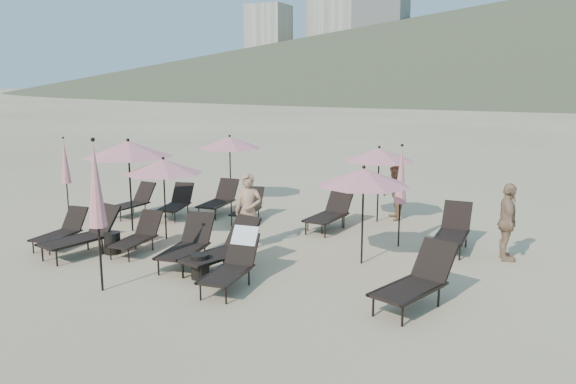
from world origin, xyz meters
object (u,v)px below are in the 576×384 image
at_px(lounger_8, 219,199).
at_px(lounger_0, 62,230).
at_px(umbrella_closed_2, 65,162).
at_px(lounger_6, 133,201).
at_px(umbrella_open_2, 364,177).
at_px(lounger_4, 233,261).
at_px(lounger_5, 417,280).
at_px(umbrella_open_0, 128,149).
at_px(lounger_2, 188,243).
at_px(lounger_9, 330,212).
at_px(lounger_10, 333,211).
at_px(lounger_1, 138,235).
at_px(umbrella_open_4, 379,155).
at_px(beachgoer_c, 507,222).
at_px(lounger_12, 248,207).
at_px(side_table_0, 112,243).
at_px(beachgoer_a, 249,211).
at_px(lounger_3, 223,248).
at_px(lounger_7, 176,202).
at_px(beachgoer_b, 394,193).
at_px(umbrella_open_1, 163,166).
at_px(lounger_13, 83,234).
at_px(lounger_11, 453,229).
at_px(umbrella_closed_0, 96,186).
at_px(umbrella_open_3, 230,143).
at_px(umbrella_closed_1, 401,176).

bearing_deg(lounger_8, lounger_0, -114.00).
xyz_separation_m(lounger_8, umbrella_closed_2, (-3.72, -2.25, 1.17)).
xyz_separation_m(lounger_6, umbrella_open_2, (7.47, -1.39, 1.46)).
distance_m(lounger_4, lounger_5, 3.40).
bearing_deg(umbrella_open_0, lounger_2, -29.19).
distance_m(lounger_0, lounger_9, 6.66).
bearing_deg(lounger_5, lounger_10, 144.94).
bearing_deg(lounger_6, lounger_1, -43.31).
bearing_deg(umbrella_open_0, umbrella_open_4, 34.40).
relative_size(lounger_1, beachgoer_c, 0.90).
distance_m(lounger_12, beachgoer_c, 6.89).
bearing_deg(lounger_12, side_table_0, -118.96).
distance_m(umbrella_open_4, umbrella_closed_2, 8.88).
bearing_deg(beachgoer_a, lounger_3, -92.14).
xyz_separation_m(lounger_12, side_table_0, (-1.24, -4.03, -0.16)).
distance_m(side_table_0, beachgoer_a, 3.17).
relative_size(lounger_7, beachgoer_b, 1.08).
xyz_separation_m(lounger_7, umbrella_open_0, (-0.08, -1.81, 1.73)).
relative_size(lounger_1, umbrella_open_1, 0.75).
distance_m(lounger_4, lounger_8, 6.17).
height_order(lounger_1, lounger_8, lounger_8).
height_order(lounger_1, lounger_5, lounger_5).
xyz_separation_m(lounger_13, umbrella_open_0, (-0.44, 2.10, 1.67)).
bearing_deg(lounger_11, lounger_6, -177.92).
bearing_deg(lounger_12, umbrella_closed_0, -99.43).
xyz_separation_m(umbrella_open_0, umbrella_open_4, (5.49, 3.76, -0.27)).
relative_size(lounger_9, umbrella_closed_0, 0.63).
bearing_deg(lounger_4, umbrella_open_0, 146.33).
relative_size(lounger_4, beachgoer_c, 1.00).
relative_size(lounger_10, umbrella_closed_0, 0.56).
distance_m(lounger_2, lounger_6, 5.16).
height_order(beachgoer_b, beachgoer_c, beachgoer_c).
xyz_separation_m(lounger_4, umbrella_open_4, (0.97, 6.14, 1.39)).
distance_m(lounger_0, side_table_0, 1.48).
distance_m(umbrella_open_3, umbrella_closed_0, 8.21).
xyz_separation_m(lounger_7, lounger_12, (2.11, 0.47, -0.01)).
xyz_separation_m(lounger_7, umbrella_open_3, (0.30, 2.51, 1.52)).
height_order(lounger_3, lounger_8, lounger_3).
xyz_separation_m(lounger_11, umbrella_open_4, (-2.36, 1.80, 1.42)).
bearing_deg(umbrella_closed_1, lounger_7, 178.49).
relative_size(lounger_12, umbrella_open_1, 0.78).
bearing_deg(lounger_2, lounger_7, 119.73).
distance_m(umbrella_closed_2, beachgoer_a, 6.31).
distance_m(side_table_0, beachgoer_b, 7.73).
bearing_deg(lounger_7, lounger_12, -1.80).
bearing_deg(umbrella_open_2, umbrella_closed_1, 76.84).
distance_m(umbrella_open_4, beachgoer_b, 1.25).
distance_m(umbrella_open_2, umbrella_closed_0, 5.30).
xyz_separation_m(lounger_13, umbrella_closed_0, (2.00, -1.53, 1.51)).
xyz_separation_m(umbrella_open_1, umbrella_open_3, (-0.91, 4.55, 0.12)).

